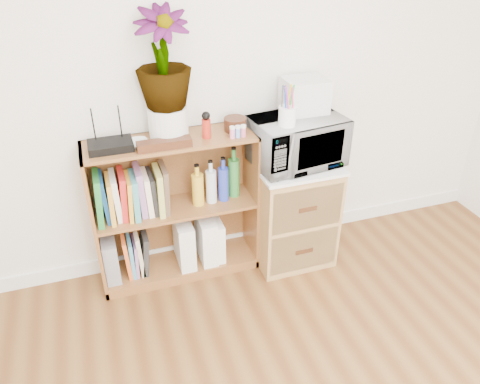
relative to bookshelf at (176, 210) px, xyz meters
name	(u,v)px	position (x,y,z in m)	size (l,w,h in m)	color
skirting_board	(225,241)	(0.35, 0.14, -0.42)	(4.00, 0.02, 0.10)	white
bookshelf	(176,210)	(0.00, 0.00, 0.00)	(1.00, 0.30, 0.95)	brown
wicker_unit	(291,212)	(0.75, -0.08, -0.12)	(0.50, 0.45, 0.70)	#9E7542
microwave	(297,141)	(0.75, -0.08, 0.39)	(0.53, 0.36, 0.30)	silver
pen_cup	(287,116)	(0.64, -0.16, 0.60)	(0.10, 0.10, 0.11)	white
small_appliance	(304,95)	(0.82, 0.01, 0.64)	(0.25, 0.21, 0.20)	silver
router	(110,145)	(-0.33, -0.02, 0.50)	(0.24, 0.16, 0.04)	black
white_bowl	(136,144)	(-0.19, -0.03, 0.49)	(0.13, 0.13, 0.03)	silver
plant_pot	(168,123)	(0.00, 0.02, 0.57)	(0.22, 0.22, 0.19)	silver
potted_plant	(163,59)	(0.00, 0.02, 0.93)	(0.29, 0.29, 0.52)	#3E7F32
trinket_box	(164,144)	(-0.05, -0.10, 0.50)	(0.30, 0.07, 0.05)	#3A1C0F
kokeshi_doll	(206,129)	(0.20, -0.04, 0.53)	(0.05, 0.05, 0.11)	#B42316
wooden_bowl	(235,124)	(0.39, 0.01, 0.51)	(0.13, 0.13, 0.08)	#371B0F
paint_jars	(238,133)	(0.37, -0.09, 0.50)	(0.11, 0.04, 0.05)	pink
file_box	(110,257)	(-0.43, 0.00, -0.26)	(0.09, 0.23, 0.29)	gray
magazine_holder_left	(184,242)	(0.03, -0.01, -0.25)	(0.10, 0.25, 0.32)	white
magazine_holder_mid	(206,238)	(0.18, -0.01, -0.25)	(0.10, 0.25, 0.31)	white
magazine_holder_right	(214,238)	(0.23, -0.01, -0.26)	(0.09, 0.22, 0.28)	white
cookbooks	(131,194)	(-0.26, 0.00, 0.16)	(0.43, 0.20, 0.30)	#217C33
liquor_bottles	(217,179)	(0.27, 0.00, 0.17)	(0.31, 0.07, 0.32)	gold
lower_books	(136,253)	(-0.28, 0.00, -0.27)	(0.16, 0.19, 0.29)	orange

